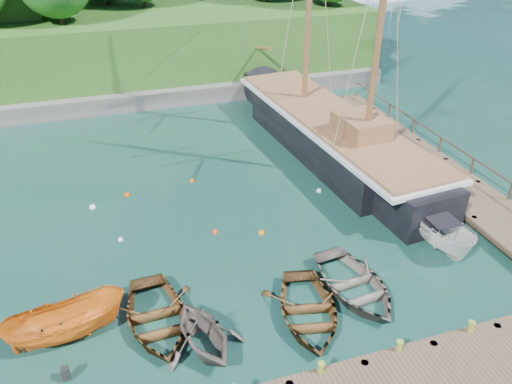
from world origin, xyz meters
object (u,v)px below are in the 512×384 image
rowboat_3 (354,292)px  cabin_boat_white (435,243)px  rowboat_1 (204,348)px  schooner (331,137)px  motorboat_orange (70,337)px  rowboat_0 (157,324)px  rowboat_2 (307,318)px

rowboat_3 → cabin_boat_white: cabin_boat_white is taller
rowboat_1 → schooner: size_ratio=0.13×
rowboat_3 → schooner: (4.71, 12.40, 1.07)m
motorboat_orange → cabin_boat_white: size_ratio=0.96×
rowboat_0 → cabin_boat_white: (13.51, 1.14, 0.00)m
rowboat_3 → cabin_boat_white: 5.66m
rowboat_1 → cabin_boat_white: rowboat_1 is taller
cabin_boat_white → schooner: schooner is taller
rowboat_1 → schooner: schooner is taller
rowboat_2 → schooner: 15.04m
cabin_boat_white → schooner: size_ratio=0.18×
rowboat_0 → motorboat_orange: bearing=171.4°
rowboat_1 → rowboat_0: bearing=117.8°
rowboat_2 → motorboat_orange: (-8.94, 1.86, 0.00)m
rowboat_2 → motorboat_orange: 9.13m
rowboat_2 → cabin_boat_white: bearing=31.3°
rowboat_2 → motorboat_orange: size_ratio=1.04×
cabin_boat_white → schooner: (-0.63, 10.54, 1.07)m
rowboat_3 → schooner: 13.31m
motorboat_orange → rowboat_2: bearing=-108.7°
motorboat_orange → rowboat_3: bearing=-102.3°
rowboat_0 → rowboat_2: 5.91m
rowboat_2 → rowboat_3: bearing=30.2°
cabin_boat_white → rowboat_0: bearing=-173.9°
rowboat_1 → rowboat_3: rowboat_1 is taller
rowboat_0 → motorboat_orange: motorboat_orange is taller
rowboat_1 → schooner: bearing=36.2°
rowboat_3 → motorboat_orange: motorboat_orange is taller
rowboat_3 → rowboat_1: bearing=-177.1°
rowboat_2 → rowboat_3: rowboat_3 is taller
rowboat_1 → schooner: (11.39, 13.39, 1.07)m
rowboat_0 → rowboat_2: bearing=-16.8°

